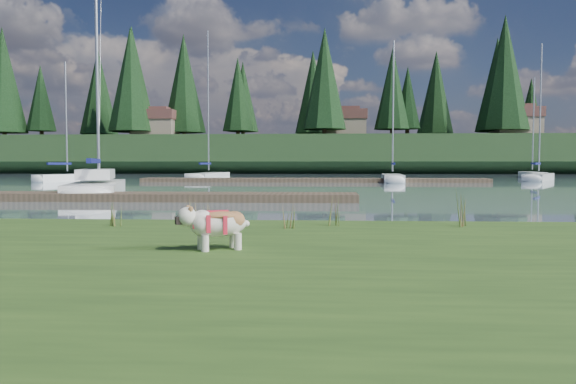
{
  "coord_description": "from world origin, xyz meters",
  "views": [
    {
      "loc": [
        2.64,
        -12.37,
        1.47
      ],
      "look_at": [
        1.92,
        -0.5,
        0.85
      ],
      "focal_mm": 35.0,
      "sensor_mm": 36.0,
      "label": 1
    }
  ],
  "objects": [
    {
      "name": "conifer_6",
      "position": [
        28.0,
        68.0,
        13.99
      ],
      "size": [
        7.04,
        7.04,
        17.0
      ],
      "color": "#382619",
      "rests_on": "ridge"
    },
    {
      "name": "weed_4",
      "position": [
        2.08,
        -2.86,
        0.54
      ],
      "size": [
        0.17,
        0.14,
        0.46
      ],
      "color": "#475B23",
      "rests_on": "bank"
    },
    {
      "name": "dock_far",
      "position": [
        2.0,
        30.0,
        0.15
      ],
      "size": [
        26.0,
        2.2,
        0.3
      ],
      "primitive_type": "cube",
      "color": "#4C3D2C",
      "rests_on": "ground"
    },
    {
      "name": "dock_near",
      "position": [
        -4.0,
        9.0,
        0.15
      ],
      "size": [
        16.0,
        2.0,
        0.3
      ],
      "primitive_type": "cube",
      "color": "#4C3D2C",
      "rests_on": "ground"
    },
    {
      "name": "sailboat_bg_4",
      "position": [
        20.85,
        35.61,
        0.33
      ],
      "size": [
        5.01,
        7.41,
        11.3
      ],
      "rotation": [
        0.0,
        0.0,
        1.07
      ],
      "color": "white",
      "rests_on": "ground"
    },
    {
      "name": "bank",
      "position": [
        0.0,
        -6.0,
        0.17
      ],
      "size": [
        60.0,
        9.0,
        0.35
      ],
      "primitive_type": "cube",
      "color": "#33531D",
      "rests_on": "ground"
    },
    {
      "name": "sailboat_bg_0",
      "position": [
        -17.18,
        31.26,
        0.33
      ],
      "size": [
        3.71,
        6.39,
        9.49
      ],
      "rotation": [
        0.0,
        0.0,
        1.16
      ],
      "color": "white",
      "rests_on": "ground"
    },
    {
      "name": "weed_2",
      "position": [
        2.86,
        -2.44,
        0.58
      ],
      "size": [
        0.17,
        0.14,
        0.55
      ],
      "color": "#475B23",
      "rests_on": "bank"
    },
    {
      "name": "conifer_3",
      "position": [
        -10.0,
        72.0,
        11.74
      ],
      "size": [
        4.84,
        4.84,
        12.25
      ],
      "color": "#382619",
      "rests_on": "ridge"
    },
    {
      "name": "weed_5",
      "position": [
        5.11,
        -2.39,
        0.64
      ],
      "size": [
        0.17,
        0.14,
        0.69
      ],
      "color": "#475B23",
      "rests_on": "bank"
    },
    {
      "name": "sailboat_bg_3",
      "position": [
        8.09,
        31.53,
        0.33
      ],
      "size": [
        1.94,
        7.39,
        10.82
      ],
      "rotation": [
        0.0,
        0.0,
        1.5
      ],
      "color": "white",
      "rests_on": "ground"
    },
    {
      "name": "weed_1",
      "position": [
        0.61,
        -2.56,
        0.52
      ],
      "size": [
        0.17,
        0.14,
        0.42
      ],
      "color": "#475B23",
      "rests_on": "bank"
    },
    {
      "name": "house_0",
      "position": [
        -22.0,
        70.0,
        7.31
      ],
      "size": [
        6.3,
        5.3,
        4.65
      ],
      "color": "gray",
      "rests_on": "ridge"
    },
    {
      "name": "mud_lip",
      "position": [
        0.0,
        -1.6,
        0.07
      ],
      "size": [
        60.0,
        0.5,
        0.14
      ],
      "primitive_type": "cube",
      "color": "#33281C",
      "rests_on": "ground"
    },
    {
      "name": "bulldog",
      "position": [
        1.29,
        -5.24,
        0.7
      ],
      "size": [
        0.95,
        0.65,
        0.56
      ],
      "rotation": [
        0.0,
        0.0,
        3.57
      ],
      "color": "silver",
      "rests_on": "bank"
    },
    {
      "name": "conifer_5",
      "position": [
        15.0,
        70.0,
        10.83
      ],
      "size": [
        3.96,
        3.96,
        10.35
      ],
      "color": "#382619",
      "rests_on": "ridge"
    },
    {
      "name": "sailboat_bg_5",
      "position": [
        23.36,
        44.57,
        0.32
      ],
      "size": [
        2.16,
        6.95,
        9.9
      ],
      "rotation": [
        0.0,
        0.0,
        1.45
      ],
      "color": "white",
      "rests_on": "ground"
    },
    {
      "name": "conifer_1",
      "position": [
        -40.0,
        71.0,
        11.28
      ],
      "size": [
        4.4,
        4.4,
        11.3
      ],
      "color": "#382619",
      "rests_on": "ridge"
    },
    {
      "name": "sailboat_bg_1",
      "position": [
        -7.36,
        37.99,
        0.33
      ],
      "size": [
        2.58,
        9.08,
        13.24
      ],
      "rotation": [
        0.0,
        0.0,
        1.48
      ],
      "color": "white",
      "rests_on": "ground"
    },
    {
      "name": "ridge",
      "position": [
        0.0,
        73.0,
        2.5
      ],
      "size": [
        200.0,
        20.0,
        5.0
      ],
      "primitive_type": "cube",
      "color": "black",
      "rests_on": "ground"
    },
    {
      "name": "house_2",
      "position": [
        30.0,
        69.0,
        7.31
      ],
      "size": [
        6.3,
        5.3,
        4.65
      ],
      "color": "gray",
      "rests_on": "ridge"
    },
    {
      "name": "conifer_2",
      "position": [
        -25.0,
        68.0,
        13.54
      ],
      "size": [
        6.6,
        6.6,
        16.05
      ],
      "color": "#382619",
      "rests_on": "ridge"
    },
    {
      "name": "house_1",
      "position": [
        6.0,
        71.0,
        7.31
      ],
      "size": [
        6.3,
        5.3,
        4.65
      ],
      "color": "gray",
      "rests_on": "ridge"
    },
    {
      "name": "conifer_4",
      "position": [
        3.0,
        66.0,
        13.09
      ],
      "size": [
        6.16,
        6.16,
        15.1
      ],
      "color": "#382619",
      "rests_on": "ridge"
    },
    {
      "name": "sailboat_main",
      "position": [
        -8.05,
        13.95,
        0.42
      ],
      "size": [
        4.95,
        10.49,
        14.73
      ],
      "rotation": [
        0.0,
        0.0,
        1.87
      ],
      "color": "white",
      "rests_on": "ground"
    },
    {
      "name": "weed_0",
      "position": [
        0.31,
        -2.53,
        0.59
      ],
      "size": [
        0.17,
        0.14,
        0.58
      ],
      "color": "#475B23",
      "rests_on": "bank"
    },
    {
      "name": "ground",
      "position": [
        0.0,
        30.0,
        0.0
      ],
      "size": [
        200.0,
        200.0,
        0.0
      ],
      "primitive_type": "plane",
      "color": "#809AA9",
      "rests_on": "ground"
    },
    {
      "name": "weed_3",
      "position": [
        -0.99,
        -2.7,
        0.55
      ],
      "size": [
        0.17,
        0.14,
        0.48
      ],
      "color": "#475B23",
      "rests_on": "bank"
    }
  ]
}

